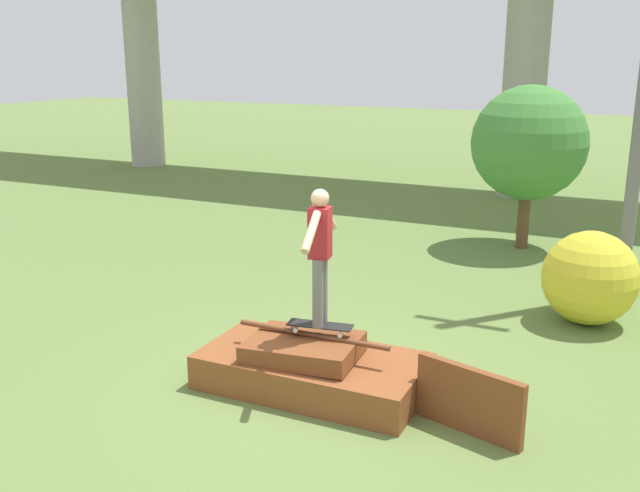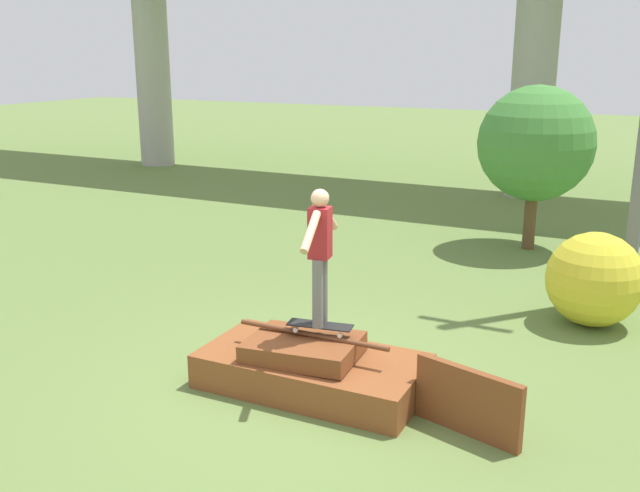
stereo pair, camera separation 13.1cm
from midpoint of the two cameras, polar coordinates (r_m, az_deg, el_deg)
The scene contains 7 objects.
ground_plane at distance 8.20m, azimuth -1.08°, elevation -11.20°, with size 80.00×80.00×0.00m, color olive.
scrap_pile at distance 8.09m, azimuth -1.20°, elevation -9.68°, with size 2.49×1.28×0.66m.
scrap_plank_loose at distance 7.30m, azimuth 11.32°, elevation -12.02°, with size 1.14×0.41×0.69m.
skateboard at distance 7.92m, azimuth -0.48°, elevation -6.39°, with size 0.75×0.33×0.09m.
skater at distance 7.63m, azimuth -0.49°, elevation -0.20°, with size 0.27×1.15×1.52m.
tree_behind_left at distance 13.92m, azimuth 16.13°, elevation 7.89°, with size 2.14×2.14×3.09m.
bush_yellow_flowering at distance 10.46m, azimuth 20.46°, elevation -2.41°, with size 1.30×1.30×1.30m.
Camera 1 is at (3.21, -6.60, 3.66)m, focal length 40.00 mm.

